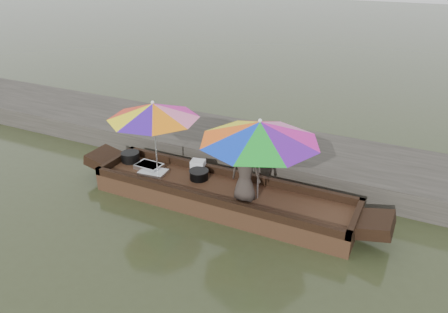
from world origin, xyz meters
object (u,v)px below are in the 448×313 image
at_px(tray_scallop, 153,172).
at_px(umbrella_stern, 259,160).
at_px(charcoal_grill, 199,175).
at_px(umbrella_bow, 155,139).
at_px(vendor, 246,172).
at_px(tray_crayfish, 149,166).
at_px(supply_bag, 198,166).
at_px(cooking_pot, 130,157).
at_px(boat_hull, 222,197).

relative_size(tray_scallop, umbrella_stern, 0.25).
relative_size(charcoal_grill, umbrella_bow, 0.21).
bearing_deg(vendor, charcoal_grill, -21.14).
xyz_separation_m(tray_crayfish, umbrella_stern, (2.49, -0.12, 0.73)).
xyz_separation_m(tray_crayfish, supply_bag, (1.00, 0.31, 0.09)).
height_order(cooking_pot, tray_scallop, cooking_pot).
bearing_deg(vendor, tray_crayfish, -12.18).
bearing_deg(boat_hull, cooking_pot, 174.46).
relative_size(cooking_pot, umbrella_stern, 0.18).
relative_size(cooking_pot, supply_bag, 1.40).
distance_m(supply_bag, umbrella_stern, 1.68).
distance_m(supply_bag, umbrella_bow, 1.05).
xyz_separation_m(tray_scallop, umbrella_stern, (2.28, 0.04, 0.74)).
xyz_separation_m(vendor, umbrella_bow, (-2.01, 0.14, 0.22)).
distance_m(cooking_pot, tray_crayfish, 0.56).
height_order(vendor, umbrella_stern, umbrella_stern).
relative_size(supply_bag, vendor, 0.25).
distance_m(cooking_pot, umbrella_bow, 1.11).
bearing_deg(boat_hull, tray_crayfish, 176.18).
bearing_deg(tray_crayfish, cooking_pot, 169.05).
bearing_deg(tray_scallop, umbrella_stern, 0.95).
xyz_separation_m(cooking_pot, tray_scallop, (0.77, -0.26, -0.07)).
height_order(boat_hull, umbrella_bow, umbrella_bow).
height_order(boat_hull, charcoal_grill, charcoal_grill).
bearing_deg(tray_crayfish, tray_scallop, -35.96).
bearing_deg(charcoal_grill, vendor, -15.27).
bearing_deg(umbrella_stern, tray_crayfish, 177.30).
bearing_deg(tray_scallop, vendor, -2.72).
xyz_separation_m(boat_hull, vendor, (0.55, -0.14, 0.73)).
distance_m(tray_scallop, charcoal_grill, 0.98).
bearing_deg(boat_hull, umbrella_bow, 180.00).
xyz_separation_m(charcoal_grill, umbrella_stern, (1.33, -0.17, 0.69)).
xyz_separation_m(tray_crayfish, charcoal_grill, (1.17, 0.06, 0.04)).
height_order(umbrella_bow, umbrella_stern, same).
xyz_separation_m(charcoal_grill, umbrella_bow, (-0.87, -0.17, 0.69)).
bearing_deg(cooking_pot, tray_crayfish, -10.95).
bearing_deg(boat_hull, umbrella_stern, 0.00).
bearing_deg(tray_scallop, umbrella_bow, 24.35).
bearing_deg(tray_scallop, tray_crayfish, 144.04).
xyz_separation_m(cooking_pot, umbrella_bow, (0.85, -0.22, 0.67)).
relative_size(tray_scallop, vendor, 0.49).
relative_size(tray_crayfish, umbrella_stern, 0.25).
bearing_deg(umbrella_stern, vendor, -143.75).
relative_size(umbrella_bow, umbrella_stern, 0.83).
height_order(charcoal_grill, vendor, vendor).
distance_m(vendor, umbrella_stern, 0.32).
bearing_deg(umbrella_bow, charcoal_grill, 11.31).
xyz_separation_m(charcoal_grill, vendor, (1.14, -0.31, 0.46)).
distance_m(tray_scallop, umbrella_bow, 0.75).
xyz_separation_m(tray_scallop, charcoal_grill, (0.95, 0.21, 0.06)).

